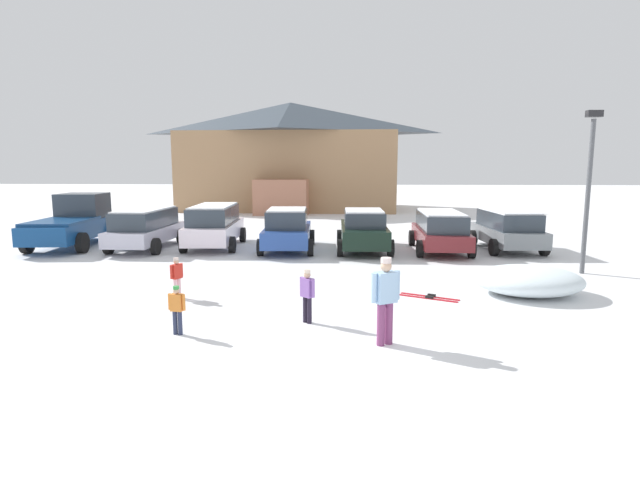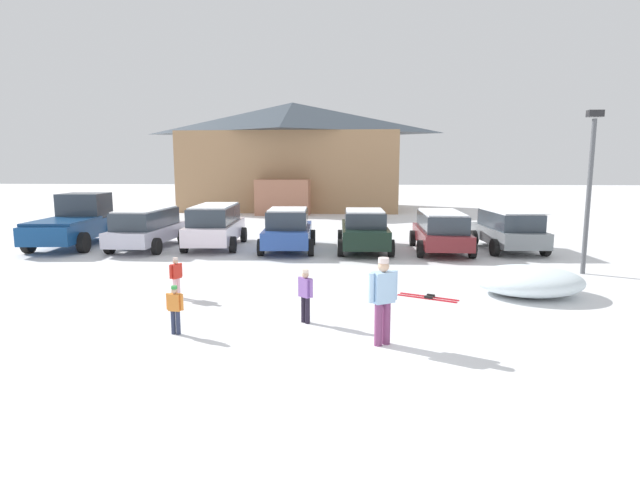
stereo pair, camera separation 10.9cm
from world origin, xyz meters
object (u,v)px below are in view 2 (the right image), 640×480
parked_white_suv (215,225)px  lamp_post (590,183)px  parked_blue_hatchback (288,229)px  parked_black_sedan (364,230)px  pair_of_skis (428,297)px  skier_child_in_orange_jacket (175,307)px  skier_adult_in_blue_parka (383,296)px  ski_lodge (293,156)px  skier_child_in_purple_jacket (305,293)px  plowed_snow_pile (528,281)px  parked_grey_wagon (509,229)px  parked_silver_wagon (147,227)px  skier_child_in_red_jacket (176,275)px  parked_maroon_van (441,230)px  pickup_truck (77,222)px

parked_white_suv → lamp_post: bearing=-18.9°
parked_blue_hatchback → parked_black_sedan: parked_blue_hatchback is taller
parked_blue_hatchback → pair_of_skis: (4.44, -7.01, -0.82)m
parked_blue_hatchback → lamp_post: lamp_post is taller
skier_child_in_orange_jacket → skier_adult_in_blue_parka: bearing=-5.0°
skier_adult_in_blue_parka → ski_lodge: bearing=99.6°
skier_child_in_purple_jacket → pair_of_skis: size_ratio=0.77×
skier_adult_in_blue_parka → plowed_snow_pile: skier_adult_in_blue_parka is taller
parked_grey_wagon → skier_child_in_orange_jacket: 14.33m
skier_child_in_orange_jacket → parked_silver_wagon: bearing=114.9°
parked_grey_wagon → plowed_snow_pile: bearing=-103.2°
ski_lodge → skier_adult_in_blue_parka: ski_lodge is taller
parked_silver_wagon → parked_grey_wagon: (14.44, 0.38, -0.01)m
skier_child_in_red_jacket → lamp_post: bearing=17.0°
parked_blue_hatchback → parked_white_suv: bearing=169.5°
parked_maroon_van → skier_child_in_purple_jacket: (-4.50, -9.22, -0.20)m
pickup_truck → lamp_post: (18.70, -4.47, 1.84)m
parked_silver_wagon → parked_maroon_van: 11.74m
parked_maroon_van → lamp_post: size_ratio=0.91×
lamp_post → pickup_truck: bearing=166.6°
parked_silver_wagon → parked_maroon_van: parked_silver_wagon is taller
pair_of_skis → parked_black_sedan: bearing=101.4°
lamp_post → plowed_snow_pile: (-2.63, -2.70, -2.45)m
ski_lodge → skier_adult_in_blue_parka: 30.39m
pair_of_skis → pickup_truck: bearing=150.3°
parked_blue_hatchback → plowed_snow_pile: 9.62m
parked_black_sedan → skier_adult_in_blue_parka: bearing=-89.8°
parked_silver_wagon → skier_child_in_orange_jacket: bearing=-65.1°
parked_white_suv → skier_child_in_orange_jacket: (2.05, -10.64, -0.38)m
skier_adult_in_blue_parka → skier_child_in_purple_jacket: skier_adult_in_blue_parka is taller
parked_black_sedan → parked_silver_wagon: bearing=-179.9°
pair_of_skis → plowed_snow_pile: plowed_snow_pile is taller
parked_white_suv → pair_of_skis: 10.72m
skier_child_in_orange_jacket → pair_of_skis: skier_child_in_orange_jacket is taller
parked_blue_hatchback → parked_black_sedan: bearing=1.6°
parked_silver_wagon → parked_white_suv: 2.71m
parked_blue_hatchback → skier_adult_in_blue_parka: 10.86m
parked_white_suv → lamp_post: size_ratio=0.94×
parked_black_sedan → parked_maroon_van: (2.98, -0.05, 0.03)m
parked_white_suv → plowed_snow_pile: 12.39m
lamp_post → ski_lodge: bearing=116.7°
skier_child_in_red_jacket → plowed_snow_pile: size_ratio=0.37×
lamp_post → parked_white_suv: bearing=161.1°
parked_black_sedan → skier_child_in_red_jacket: parked_black_sedan is taller
skier_child_in_orange_jacket → lamp_post: 12.64m
parked_blue_hatchback → parked_maroon_van: size_ratio=0.97×
skier_child_in_red_jacket → plowed_snow_pile: bearing=5.5°
ski_lodge → parked_black_sedan: ski_lodge is taller
parked_white_suv → parked_maroon_van: size_ratio=1.03×
lamp_post → plowed_snow_pile: bearing=-134.2°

